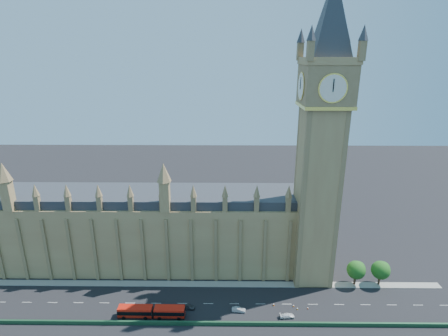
{
  "coord_description": "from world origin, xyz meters",
  "views": [
    {
      "loc": [
        9.76,
        -89.0,
        72.18
      ],
      "look_at": [
        8.7,
        10.0,
        40.45
      ],
      "focal_mm": 28.0,
      "sensor_mm": 36.0,
      "label": 1
    }
  ],
  "objects_px": {
    "red_bus": "(152,312)",
    "car_white": "(287,316)",
    "car_grey": "(188,307)",
    "car_silver": "(239,310)"
  },
  "relations": [
    {
      "from": "red_bus",
      "to": "car_white",
      "type": "height_order",
      "value": "red_bus"
    },
    {
      "from": "car_grey",
      "to": "car_white",
      "type": "distance_m",
      "value": 29.34
    },
    {
      "from": "car_silver",
      "to": "red_bus",
      "type": "bearing_deg",
      "value": 102.69
    },
    {
      "from": "red_bus",
      "to": "car_silver",
      "type": "xyz_separation_m",
      "value": [
        25.31,
        2.37,
        -1.06
      ]
    },
    {
      "from": "car_silver",
      "to": "car_white",
      "type": "xyz_separation_m",
      "value": [
        13.96,
        -2.35,
        -0.04
      ]
    },
    {
      "from": "car_grey",
      "to": "red_bus",
      "type": "bearing_deg",
      "value": 111.19
    },
    {
      "from": "car_silver",
      "to": "car_grey",
      "type": "bearing_deg",
      "value": 93.63
    },
    {
      "from": "car_silver",
      "to": "car_white",
      "type": "relative_size",
      "value": 0.94
    },
    {
      "from": "car_silver",
      "to": "car_white",
      "type": "height_order",
      "value": "car_silver"
    },
    {
      "from": "car_white",
      "to": "car_silver",
      "type": "bearing_deg",
      "value": 73.86
    }
  ]
}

